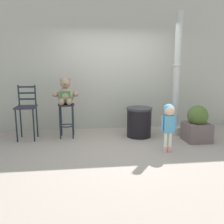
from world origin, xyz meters
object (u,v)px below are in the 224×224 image
Objects in this scene: lamppost at (176,88)px; bar_chair_empty at (26,109)px; planter_with_shrub at (197,125)px; child_walking at (169,117)px; trash_bin at (139,122)px; teddy_bear at (66,94)px; bar_stool_with_teddy at (66,114)px.

bar_chair_empty is at bearing 179.73° from lamppost.
lamppost is at bearing 115.08° from planter_with_shrub.
planter_with_shrub is at bearing 128.23° from child_walking.
bar_chair_empty is (-2.76, 1.13, 0.01)m from child_walking.
bar_chair_empty is 3.66m from planter_with_shrub.
child_walking reaches higher than trash_bin.
teddy_bear reaches higher than bar_chair_empty.
bar_stool_with_teddy is 0.85m from bar_chair_empty.
lamppost reaches higher than bar_stool_with_teddy.
lamppost reaches higher than planter_with_shrub.
lamppost is at bearing -1.08° from bar_stool_with_teddy.
lamppost reaches higher than trash_bin.
child_walking is 1.17× the size of planter_with_shrub.
bar_stool_with_teddy is at bearing 178.92° from lamppost.
child_walking is 0.76× the size of bar_chair_empty.
lamppost is (2.49, -0.02, 0.11)m from teddy_bear.
bar_stool_with_teddy is 0.85× the size of child_walking.
teddy_bear is 0.21× the size of lamppost.
bar_chair_empty reaches higher than planter_with_shrub.
bar_chair_empty is (-0.84, -0.00, -0.31)m from teddy_bear.
planter_with_shrub reaches higher than bar_stool_with_teddy.
lamppost is 0.96m from planter_with_shrub.
lamppost reaches higher than teddy_bear.
planter_with_shrub is (1.14, -0.47, 0.02)m from trash_bin.
bar_stool_with_teddy is 1.14× the size of trash_bin.
bar_chair_empty is (-2.46, 0.11, 0.32)m from trash_bin.
child_walking reaches higher than bar_stool_with_teddy.
trash_bin is at bearing 157.38° from planter_with_shrub.
child_walking is 1.32m from lamppost.
bar_chair_empty reaches higher than bar_stool_with_teddy.
bar_stool_with_teddy is at bearing 90.00° from teddy_bear.
teddy_bear reaches higher than planter_with_shrub.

